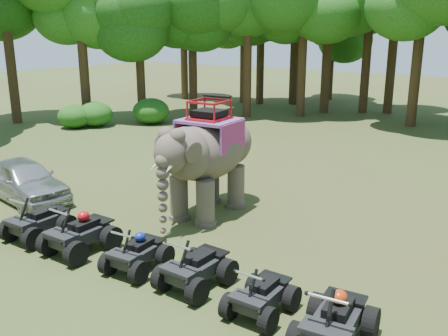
{
  "coord_description": "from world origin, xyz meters",
  "views": [
    {
      "loc": [
        7.86,
        -10.02,
        5.77
      ],
      "look_at": [
        0.0,
        1.2,
        1.9
      ],
      "focal_mm": 40.0,
      "sensor_mm": 36.0,
      "label": 1
    }
  ],
  "objects_px": {
    "atv_1": "(79,228)",
    "atv_3": "(196,262)",
    "atv_5": "(336,314)",
    "parked_car": "(24,180)",
    "atv_0": "(37,216)",
    "atv_2": "(137,248)",
    "elephant": "(208,157)",
    "atv_4": "(261,289)"
  },
  "relations": [
    {
      "from": "atv_5",
      "to": "atv_1",
      "type": "bearing_deg",
      "value": 173.84
    },
    {
      "from": "parked_car",
      "to": "atv_5",
      "type": "xyz_separation_m",
      "value": [
        12.09,
        -1.64,
        -0.05
      ]
    },
    {
      "from": "parked_car",
      "to": "atv_4",
      "type": "relative_size",
      "value": 2.72
    },
    {
      "from": "parked_car",
      "to": "atv_5",
      "type": "height_order",
      "value": "parked_car"
    },
    {
      "from": "elephant",
      "to": "atv_3",
      "type": "relative_size",
      "value": 2.58
    },
    {
      "from": "elephant",
      "to": "atv_5",
      "type": "xyz_separation_m",
      "value": [
        6.13,
        -4.29,
        -1.19
      ]
    },
    {
      "from": "parked_car",
      "to": "atv_1",
      "type": "distance_m",
      "value": 5.21
    },
    {
      "from": "atv_0",
      "to": "atv_3",
      "type": "height_order",
      "value": "atv_0"
    },
    {
      "from": "atv_0",
      "to": "atv_3",
      "type": "distance_m",
      "value": 5.38
    },
    {
      "from": "parked_car",
      "to": "atv_1",
      "type": "xyz_separation_m",
      "value": [
        4.94,
        -1.67,
        -0.04
      ]
    },
    {
      "from": "atv_4",
      "to": "atv_5",
      "type": "distance_m",
      "value": 1.69
    },
    {
      "from": "atv_2",
      "to": "atv_3",
      "type": "bearing_deg",
      "value": 1.14
    },
    {
      "from": "atv_0",
      "to": "atv_1",
      "type": "xyz_separation_m",
      "value": [
        1.71,
        0.08,
        0.03
      ]
    },
    {
      "from": "atv_3",
      "to": "atv_4",
      "type": "distance_m",
      "value": 1.82
    },
    {
      "from": "parked_car",
      "to": "atv_4",
      "type": "xyz_separation_m",
      "value": [
        10.41,
        -1.49,
        -0.14
      ]
    },
    {
      "from": "atv_5",
      "to": "atv_0",
      "type": "bearing_deg",
      "value": 174.29
    },
    {
      "from": "parked_car",
      "to": "atv_2",
      "type": "relative_size",
      "value": 2.67
    },
    {
      "from": "atv_2",
      "to": "atv_4",
      "type": "bearing_deg",
      "value": -3.59
    },
    {
      "from": "atv_1",
      "to": "atv_5",
      "type": "height_order",
      "value": "atv_1"
    },
    {
      "from": "atv_3",
      "to": "atv_2",
      "type": "bearing_deg",
      "value": -172.8
    },
    {
      "from": "elephant",
      "to": "atv_0",
      "type": "distance_m",
      "value": 5.31
    },
    {
      "from": "parked_car",
      "to": "atv_0",
      "type": "height_order",
      "value": "parked_car"
    },
    {
      "from": "parked_car",
      "to": "atv_0",
      "type": "xyz_separation_m",
      "value": [
        3.23,
        -1.75,
        -0.06
      ]
    },
    {
      "from": "parked_car",
      "to": "atv_0",
      "type": "bearing_deg",
      "value": -109.82
    },
    {
      "from": "atv_3",
      "to": "atv_5",
      "type": "distance_m",
      "value": 3.51
    },
    {
      "from": "atv_5",
      "to": "parked_car",
      "type": "bearing_deg",
      "value": 165.87
    },
    {
      "from": "parked_car",
      "to": "atv_2",
      "type": "xyz_separation_m",
      "value": [
        6.9,
        -1.55,
        -0.13
      ]
    },
    {
      "from": "atv_1",
      "to": "atv_4",
      "type": "bearing_deg",
      "value": 1.53
    },
    {
      "from": "atv_0",
      "to": "atv_3",
      "type": "xyz_separation_m",
      "value": [
        5.37,
        0.37,
        -0.02
      ]
    },
    {
      "from": "elephant",
      "to": "parked_car",
      "type": "relative_size",
      "value": 1.05
    },
    {
      "from": "atv_0",
      "to": "atv_5",
      "type": "height_order",
      "value": "atv_5"
    },
    {
      "from": "atv_4",
      "to": "atv_1",
      "type": "bearing_deg",
      "value": -178.54
    },
    {
      "from": "elephant",
      "to": "atv_3",
      "type": "xyz_separation_m",
      "value": [
        2.64,
        -4.02,
        -1.22
      ]
    },
    {
      "from": "atv_1",
      "to": "atv_3",
      "type": "height_order",
      "value": "atv_1"
    },
    {
      "from": "elephant",
      "to": "atv_1",
      "type": "distance_m",
      "value": 4.59
    },
    {
      "from": "atv_1",
      "to": "atv_3",
      "type": "bearing_deg",
      "value": 4.21
    },
    {
      "from": "atv_3",
      "to": "atv_1",
      "type": "bearing_deg",
      "value": -173.86
    },
    {
      "from": "atv_0",
      "to": "atv_5",
      "type": "distance_m",
      "value": 8.86
    },
    {
      "from": "atv_4",
      "to": "atv_5",
      "type": "xyz_separation_m",
      "value": [
        1.68,
        -0.15,
        0.1
      ]
    },
    {
      "from": "atv_5",
      "to": "atv_3",
      "type": "bearing_deg",
      "value": 169.28
    },
    {
      "from": "parked_car",
      "to": "atv_3",
      "type": "distance_m",
      "value": 8.7
    },
    {
      "from": "atv_1",
      "to": "atv_2",
      "type": "xyz_separation_m",
      "value": [
        1.96,
        0.13,
        -0.1
      ]
    }
  ]
}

